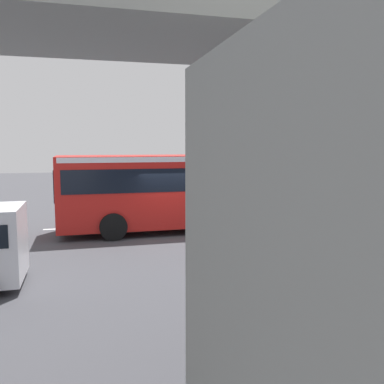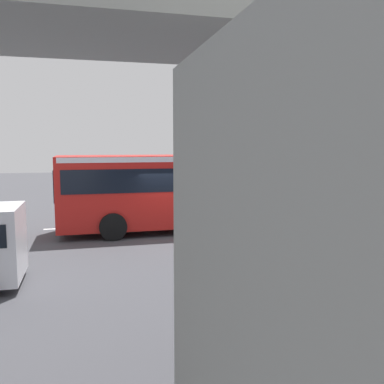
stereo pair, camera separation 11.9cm
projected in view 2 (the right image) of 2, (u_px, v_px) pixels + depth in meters
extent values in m
plane|color=#424247|center=(170.00, 235.00, 16.65)|extent=(80.00, 80.00, 0.00)
cube|color=red|center=(198.00, 189.00, 17.75)|extent=(11.50, 2.55, 2.86)
cube|color=black|center=(198.00, 177.00, 17.69)|extent=(11.04, 2.59, 0.90)
cube|color=white|center=(198.00, 158.00, 17.60)|extent=(11.27, 2.58, 0.20)
cube|color=black|center=(56.00, 184.00, 16.28)|extent=(0.04, 2.24, 1.20)
cylinder|color=black|center=(113.00, 227.00, 15.74)|extent=(1.04, 0.30, 1.04)
cylinder|color=black|center=(109.00, 216.00, 18.20)|extent=(1.04, 0.30, 1.04)
cylinder|color=black|center=(291.00, 218.00, 17.57)|extent=(1.04, 0.30, 1.04)
cylinder|color=black|center=(265.00, 209.00, 20.02)|extent=(1.04, 0.30, 1.04)
cylinder|color=#2D2D38|center=(375.00, 236.00, 14.57)|extent=(0.32, 0.32, 0.85)
cylinder|color=#3F3F47|center=(376.00, 214.00, 14.49)|extent=(0.38, 0.38, 0.70)
sphere|color=tan|center=(377.00, 200.00, 14.43)|extent=(0.22, 0.22, 0.22)
cylinder|color=slate|center=(189.00, 189.00, 20.79)|extent=(0.08, 0.08, 2.80)
cube|color=red|center=(189.00, 167.00, 20.66)|extent=(0.04, 0.60, 0.60)
cube|color=silver|center=(316.00, 216.00, 21.04)|extent=(2.00, 0.20, 0.01)
cube|color=silver|center=(242.00, 220.00, 20.05)|extent=(2.00, 0.20, 0.01)
cube|color=silver|center=(159.00, 224.00, 19.05)|extent=(2.00, 0.20, 0.01)
cube|color=silver|center=(68.00, 228.00, 18.06)|extent=(2.00, 0.20, 0.01)
cube|color=gray|center=(316.00, 35.00, 5.95)|extent=(29.26, 2.60, 0.50)
cube|color=#3359A5|center=(278.00, 5.00, 7.06)|extent=(29.26, 0.08, 1.10)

